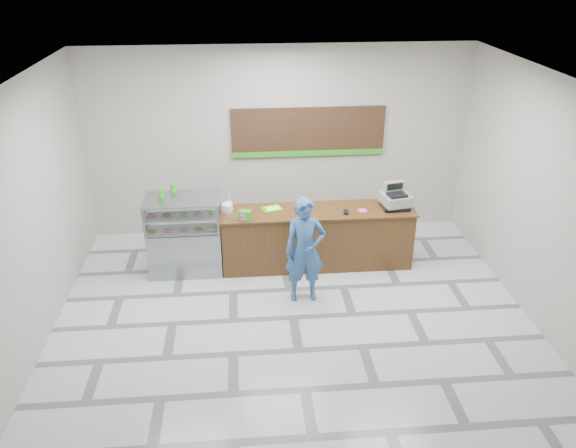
{
  "coord_description": "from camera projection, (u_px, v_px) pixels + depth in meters",
  "views": [
    {
      "loc": [
        -0.68,
        -6.85,
        4.96
      ],
      "look_at": [
        -0.0,
        0.9,
        1.12
      ],
      "focal_mm": 35.0,
      "sensor_mm": 36.0,
      "label": 1
    }
  ],
  "objects": [
    {
      "name": "customer",
      "position": [
        305.0,
        250.0,
        8.48
      ],
      "size": [
        0.63,
        0.42,
        1.69
      ],
      "primitive_type": "imported",
      "rotation": [
        0.0,
        0.0,
        0.02
      ],
      "color": "#325C97",
      "rests_on": "floor"
    },
    {
      "name": "cash_register",
      "position": [
        395.0,
        198.0,
        9.39
      ],
      "size": [
        0.52,
        0.53,
        0.41
      ],
      "rotation": [
        0.0,
        0.0,
        0.2
      ],
      "color": "black",
      "rests_on": "sales_counter"
    },
    {
      "name": "green_cup_right",
      "position": [
        173.0,
        188.0,
        9.24
      ],
      "size": [
        0.09,
        0.09,
        0.15
      ],
      "primitive_type": "cylinder",
      "color": "green",
      "rests_on": "display_case"
    },
    {
      "name": "straw_cup",
      "position": [
        229.0,
        205.0,
        9.38
      ],
      "size": [
        0.09,
        0.09,
        0.13
      ],
      "primitive_type": "cylinder",
      "color": "silver",
      "rests_on": "sales_counter"
    },
    {
      "name": "promo_box",
      "position": [
        245.0,
        215.0,
        8.97
      ],
      "size": [
        0.21,
        0.17,
        0.16
      ],
      "primitive_type": "cube",
      "rotation": [
        0.0,
        0.0,
        -0.31
      ],
      "color": "green",
      "rests_on": "sales_counter"
    },
    {
      "name": "back_wall",
      "position": [
        278.0,
        143.0,
        10.28
      ],
      "size": [
        7.0,
        0.0,
        7.0
      ],
      "primitive_type": "plane",
      "rotation": [
        1.57,
        0.0,
        0.0
      ],
      "color": "#B3ADA4",
      "rests_on": "floor"
    },
    {
      "name": "sales_counter",
      "position": [
        317.0,
        237.0,
        9.57
      ],
      "size": [
        3.26,
        0.76,
        1.03
      ],
      "color": "brown",
      "rests_on": "floor"
    },
    {
      "name": "donut_decal",
      "position": [
        362.0,
        210.0,
        9.33
      ],
      "size": [
        0.16,
        0.16,
        0.0
      ],
      "primitive_type": "cylinder",
      "color": "#F159A1",
      "rests_on": "sales_counter"
    },
    {
      "name": "ceiling",
      "position": [
        295.0,
        81.0,
        6.82
      ],
      "size": [
        7.0,
        7.0,
        0.0
      ],
      "primitive_type": "plane",
      "rotation": [
        3.14,
        0.0,
        0.0
      ],
      "color": "silver",
      "rests_on": "back_wall"
    },
    {
      "name": "card_terminal",
      "position": [
        346.0,
        212.0,
        9.23
      ],
      "size": [
        0.1,
        0.16,
        0.04
      ],
      "primitive_type": "cube",
      "rotation": [
        0.0,
        0.0,
        -0.16
      ],
      "color": "black",
      "rests_on": "sales_counter"
    },
    {
      "name": "floor",
      "position": [
        293.0,
        317.0,
        8.37
      ],
      "size": [
        7.0,
        7.0,
        0.0
      ],
      "primitive_type": "plane",
      "color": "silver",
      "rests_on": "ground"
    },
    {
      "name": "napkin_box",
      "position": [
        227.0,
        208.0,
        9.26
      ],
      "size": [
        0.19,
        0.19,
        0.13
      ],
      "primitive_type": "cube",
      "rotation": [
        0.0,
        0.0,
        -0.3
      ],
      "color": "white",
      "rests_on": "sales_counter"
    },
    {
      "name": "menu_board",
      "position": [
        308.0,
        133.0,
        10.2
      ],
      "size": [
        2.8,
        0.06,
        0.9
      ],
      "color": "black",
      "rests_on": "back_wall"
    },
    {
      "name": "green_cup_left",
      "position": [
        161.0,
        193.0,
        9.05
      ],
      "size": [
        0.1,
        0.1,
        0.16
      ],
      "primitive_type": "cylinder",
      "color": "green",
      "rests_on": "display_case"
    },
    {
      "name": "display_case",
      "position": [
        185.0,
        234.0,
        9.33
      ],
      "size": [
        1.22,
        0.72,
        1.33
      ],
      "color": "gray",
      "rests_on": "floor"
    },
    {
      "name": "serving_tray",
      "position": [
        272.0,
        209.0,
        9.37
      ],
      "size": [
        0.38,
        0.32,
        0.02
      ],
      "rotation": [
        0.0,
        0.0,
        0.3
      ],
      "color": "#46C500",
      "rests_on": "sales_counter"
    }
  ]
}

